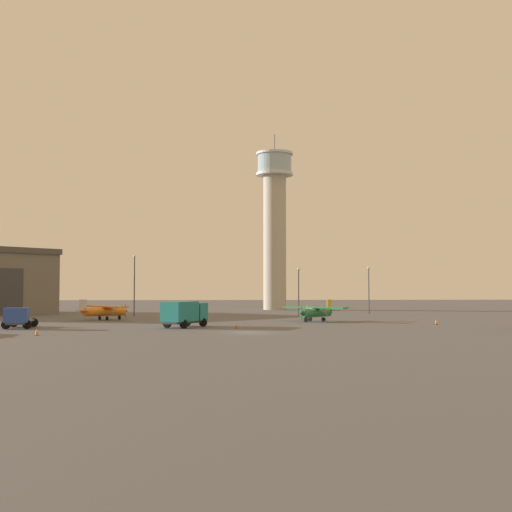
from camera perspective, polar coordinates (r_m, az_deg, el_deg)
The scene contains 12 objects.
ground_plane at distance 68.87m, azimuth -0.57°, elevation -6.52°, with size 400.00×400.00×0.00m, color #545456.
control_tower at distance 144.36m, azimuth 1.60°, elevation 3.08°, with size 7.93×7.93×37.85m.
airplane_green at distance 92.19m, azimuth 5.14°, elevation -4.71°, with size 8.28×7.96×2.96m.
airplane_orange at distance 98.37m, azimuth -12.78°, elevation -4.53°, with size 7.72×8.86×2.95m.
truck_box_teal at distance 78.34m, azimuth -6.10°, elevation -4.80°, with size 5.40×7.02×3.00m.
truck_flatbed_blue at distance 80.31m, azimuth -19.50°, elevation -4.99°, with size 3.65×6.95×2.36m.
light_post_west at distance 111.85m, azimuth -10.29°, elevation -2.03°, with size 0.44×0.44×10.04m.
light_post_east at distance 112.76m, azimuth 3.64°, elevation -2.61°, with size 0.44×0.44×8.03m.
light_post_north at distance 121.39m, azimuth 9.56°, elevation -2.49°, with size 0.44×0.44×8.44m.
traffic_cone_near_left at distance 67.94m, azimuth -18.14°, elevation -6.15°, with size 0.36×0.36×0.66m.
traffic_cone_near_right at distance 76.45m, azimuth -1.67°, elevation -5.89°, with size 0.36×0.36×0.69m.
traffic_cone_mid_apron at distance 87.18m, azimuth 15.06°, elevation -5.43°, with size 0.36×0.36×0.64m.
Camera 1 is at (-4.11, -68.60, 4.45)m, focal length 47.09 mm.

